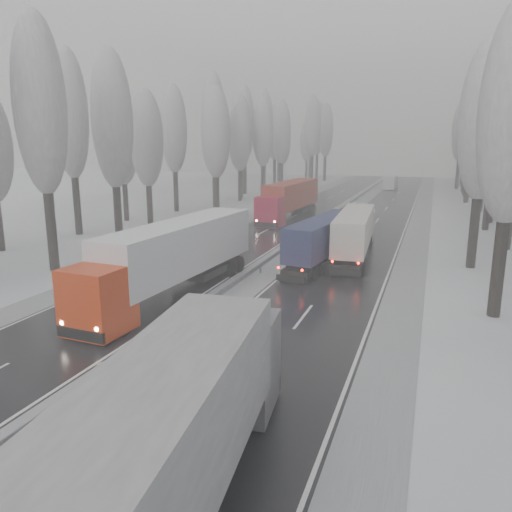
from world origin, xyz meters
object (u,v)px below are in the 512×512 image
Objects in this scene: truck_cream_box at (356,230)px; truck_red_red at (289,198)px; truck_blue_box at (328,236)px; box_truck_distant at (390,183)px; truck_red_white at (172,255)px; truck_grey_tarp at (154,459)px.

truck_cream_box is 20.81m from truck_red_red.
truck_red_red reaches higher than truck_blue_box.
truck_red_white is at bearing -92.73° from box_truck_distant.
truck_blue_box is 0.81× the size of truck_red_white.
truck_cream_box is 0.85× the size of truck_red_white.
truck_blue_box is 66.28m from box_truck_distant.
truck_cream_box reaches higher than truck_blue_box.
truck_grey_tarp is 51.93m from truck_red_red.
truck_grey_tarp is at bearing -78.63° from truck_blue_box.
truck_red_red reaches higher than box_truck_distant.
truck_cream_box is 0.85× the size of truck_red_red.
truck_red_red reaches higher than truck_cream_box.
truck_blue_box is at bearing -87.46° from box_truck_distant.
truck_cream_box reaches higher than box_truck_distant.
truck_red_white is at bearing -123.81° from truck_cream_box.
truck_red_red reaches higher than truck_red_white.
truck_cream_box is at bearing 63.46° from truck_red_white.
truck_grey_tarp is at bearing -92.66° from truck_cream_box.
box_truck_distant is (-2.48, 63.42, -0.91)m from truck_cream_box.
truck_red_white reaches higher than truck_blue_box.
truck_red_white is (-6.31, -78.54, 1.30)m from box_truck_distant.
truck_grey_tarp is 0.99× the size of truck_red_white.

